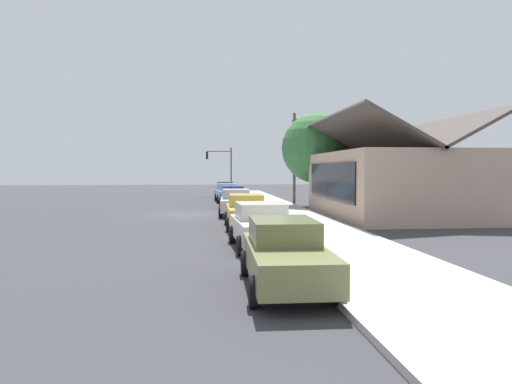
{
  "coord_description": "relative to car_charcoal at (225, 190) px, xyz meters",
  "views": [
    {
      "loc": [
        29.55,
        0.87,
        2.78
      ],
      "look_at": [
        1.69,
        3.85,
        1.46
      ],
      "focal_mm": 32.88,
      "sensor_mm": 36.0,
      "label": 1
    }
  ],
  "objects": [
    {
      "name": "fire_hydrant_red",
      "position": [
        14.98,
        1.45,
        -0.32
      ],
      "size": [
        0.22,
        0.22,
        0.71
      ],
      "color": "red",
      "rests_on": "sidewalk_curb"
    },
    {
      "name": "ground_plane",
      "position": [
        16.97,
        -2.75,
        -0.82
      ],
      "size": [
        120.0,
        120.0,
        0.0
      ],
      "primitive_type": "plane",
      "color": "#38383D"
    },
    {
      "name": "shade_tree",
      "position": [
        12.0,
        6.38,
        3.59
      ],
      "size": [
        5.25,
        5.25,
        7.04
      ],
      "color": "brown",
      "rests_on": "ground"
    },
    {
      "name": "storefront_building",
      "position": [
        19.64,
        9.23,
        1.25
      ],
      "size": [
        12.34,
        7.96,
        6.01
      ],
      "color": "tan",
      "rests_on": "ground"
    },
    {
      "name": "car_charcoal",
      "position": [
        0.0,
        0.0,
        0.0
      ],
      "size": [
        4.68,
        2.04,
        1.59
      ],
      "rotation": [
        0.0,
        0.0,
        -0.01
      ],
      "color": "#2D3035",
      "rests_on": "ground"
    },
    {
      "name": "car_skyblue",
      "position": [
        5.69,
        -0.08,
        -0.0
      ],
      "size": [
        4.73,
        2.08,
        1.59
      ],
      "rotation": [
        0.0,
        0.0,
        0.04
      ],
      "color": "#8CB7E0",
      "rests_on": "ground"
    },
    {
      "name": "sidewalk_curb",
      "position": [
        16.97,
        2.85,
        -0.74
      ],
      "size": [
        60.0,
        4.2,
        0.16
      ],
      "primitive_type": "cube",
      "color": "#B2AFA8",
      "rests_on": "ground"
    },
    {
      "name": "car_ivory",
      "position": [
        30.02,
        0.09,
        -0.0
      ],
      "size": [
        4.4,
        2.23,
        1.59
      ],
      "rotation": [
        0.0,
        0.0,
        0.04
      ],
      "color": "silver",
      "rests_on": "ground"
    },
    {
      "name": "utility_pole_wooden",
      "position": [
        8.02,
        5.45,
        3.11
      ],
      "size": [
        1.8,
        0.24,
        7.5
      ],
      "color": "brown",
      "rests_on": "ground"
    },
    {
      "name": "car_silver",
      "position": [
        17.83,
        -0.05,
        0.0
      ],
      "size": [
        4.74,
        2.24,
        1.59
      ],
      "rotation": [
        0.0,
        0.0,
        -0.05
      ],
      "color": "silver",
      "rests_on": "ground"
    },
    {
      "name": "car_olive",
      "position": [
        35.69,
        -0.03,
        -0.0
      ],
      "size": [
        4.7,
        2.01,
        1.59
      ],
      "rotation": [
        0.0,
        0.0,
        -0.02
      ],
      "color": "olive",
      "rests_on": "ground"
    },
    {
      "name": "car_mustard",
      "position": [
        24.05,
        0.05,
        -0.0
      ],
      "size": [
        4.55,
        2.07,
        1.59
      ],
      "rotation": [
        0.0,
        0.0,
        -0.02
      ],
      "color": "gold",
      "rests_on": "ground"
    },
    {
      "name": "car_navy",
      "position": [
        12.03,
        0.09,
        -0.0
      ],
      "size": [
        4.36,
        1.94,
        1.59
      ],
      "rotation": [
        0.0,
        0.0,
        0.0
      ],
      "color": "navy",
      "rests_on": "ground"
    },
    {
      "name": "traffic_light_main",
      "position": [
        -4.3,
        -0.21,
        2.68
      ],
      "size": [
        0.37,
        2.79,
        5.2
      ],
      "color": "#383833",
      "rests_on": "ground"
    }
  ]
}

